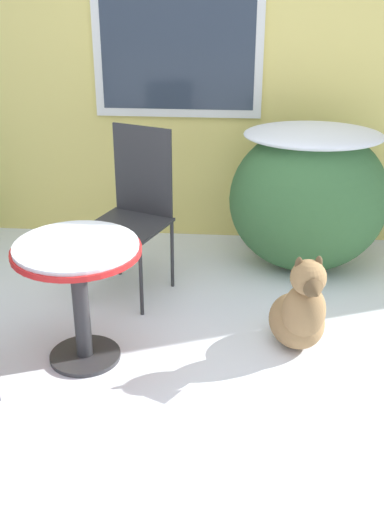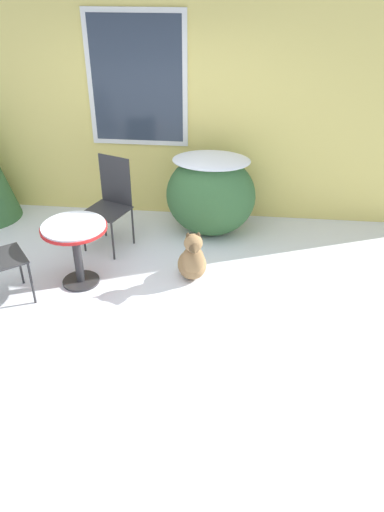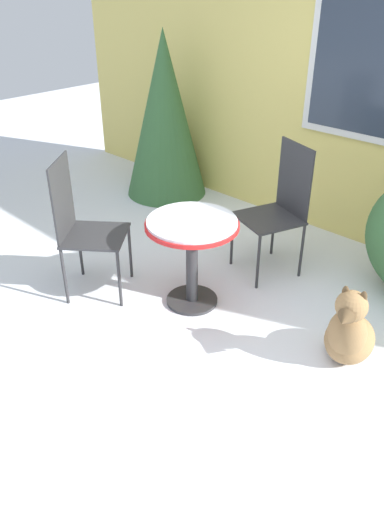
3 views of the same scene
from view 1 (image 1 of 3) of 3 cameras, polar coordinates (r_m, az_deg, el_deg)
name	(u,v)px [view 1 (image 1 of 3)]	position (r m, az deg, el deg)	size (l,w,h in m)	color
ground_plane	(183,404)	(3.35, -0.84, -13.00)	(16.00, 16.00, 0.00)	white
house_wall	(208,26)	(4.84, 1.45, 19.79)	(8.00, 0.10, 3.20)	#E5D16B
shrub_left	(309,196)	(4.53, 10.34, 5.30)	(1.10, 0.77, 1.04)	#386638
patio_table	(78,272)	(3.46, -10.09, -1.38)	(0.69, 0.69, 0.71)	#2D2D30
patio_chair_near_table	(134,206)	(4.18, -5.15, 4.42)	(0.59, 0.59, 1.09)	#2D2D30
dog	(300,313)	(3.69, 9.58, -4.99)	(0.39, 0.61, 0.62)	#937047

